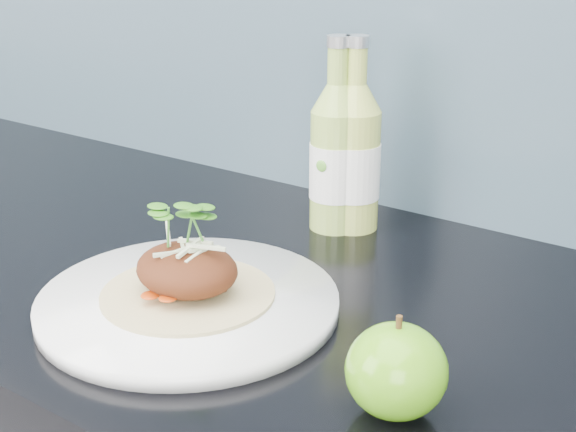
{
  "coord_description": "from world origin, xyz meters",
  "views": [
    {
      "loc": [
        0.45,
        1.07,
        1.28
      ],
      "look_at": [
        0.03,
        1.66,
        1.0
      ],
      "focal_mm": 50.0,
      "sensor_mm": 36.0,
      "label": 1
    }
  ],
  "objects_px": {
    "green_apple": "(396,371)",
    "cider_bottle_left": "(336,158)",
    "cider_bottle_right": "(354,158)",
    "dinner_plate": "(188,302)"
  },
  "relations": [
    {
      "from": "cider_bottle_right",
      "to": "green_apple",
      "type": "bearing_deg",
      "value": -51.03
    },
    {
      "from": "green_apple",
      "to": "cider_bottle_left",
      "type": "bearing_deg",
      "value": 129.27
    },
    {
      "from": "cider_bottle_left",
      "to": "cider_bottle_right",
      "type": "xyz_separation_m",
      "value": [
        0.02,
        0.01,
        0.0
      ]
    },
    {
      "from": "green_apple",
      "to": "cider_bottle_left",
      "type": "xyz_separation_m",
      "value": [
        -0.26,
        0.31,
        0.05
      ]
    },
    {
      "from": "green_apple",
      "to": "cider_bottle_left",
      "type": "distance_m",
      "value": 0.41
    },
    {
      "from": "dinner_plate",
      "to": "cider_bottle_left",
      "type": "distance_m",
      "value": 0.29
    },
    {
      "from": "dinner_plate",
      "to": "cider_bottle_right",
      "type": "height_order",
      "value": "cider_bottle_right"
    },
    {
      "from": "dinner_plate",
      "to": "green_apple",
      "type": "bearing_deg",
      "value": -8.16
    },
    {
      "from": "cider_bottle_left",
      "to": "cider_bottle_right",
      "type": "relative_size",
      "value": 1.0
    },
    {
      "from": "dinner_plate",
      "to": "cider_bottle_right",
      "type": "distance_m",
      "value": 0.3
    }
  ]
}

